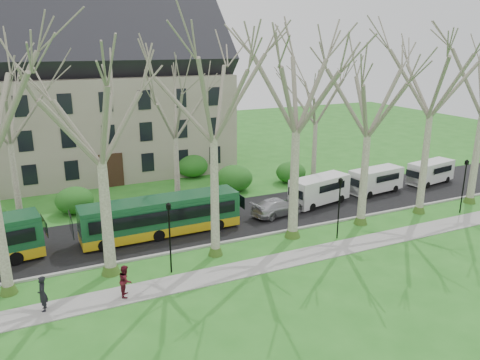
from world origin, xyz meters
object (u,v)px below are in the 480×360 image
(van_a, at_px, (319,191))
(van_c, at_px, (431,173))
(van_b, at_px, (376,181))
(sedan, at_px, (278,207))
(pedestrian_a, at_px, (42,294))
(bus_follow, at_px, (161,216))
(pedestrian_b, at_px, (126,281))

(van_a, distance_m, van_c, 13.12)
(van_b, bearing_deg, sedan, -179.96)
(van_a, xyz_separation_m, pedestrian_a, (-21.94, -7.75, -0.24))
(bus_follow, bearing_deg, van_c, 1.81)
(bus_follow, bearing_deg, pedestrian_a, -140.24)
(bus_follow, distance_m, van_a, 13.79)
(bus_follow, height_order, van_a, bus_follow)
(sedan, height_order, pedestrian_a, pedestrian_a)
(bus_follow, xyz_separation_m, sedan, (9.39, -0.03, -0.72))
(pedestrian_b, bearing_deg, van_c, -57.79)
(bus_follow, distance_m, van_c, 26.92)
(van_a, bearing_deg, van_c, -9.57)
(sedan, bearing_deg, bus_follow, 78.66)
(pedestrian_a, bearing_deg, pedestrian_b, 91.47)
(sedan, height_order, pedestrian_b, pedestrian_b)
(bus_follow, relative_size, sedan, 2.41)
(sedan, distance_m, van_a, 4.48)
(van_b, bearing_deg, van_a, 177.59)
(pedestrian_a, relative_size, pedestrian_b, 1.06)
(van_b, xyz_separation_m, van_c, (6.73, 0.06, -0.04))
(van_c, xyz_separation_m, pedestrian_b, (-30.95, -8.57, -0.20))
(sedan, xyz_separation_m, pedestrian_a, (-17.56, -6.97, 0.27))
(bus_follow, relative_size, van_c, 2.24)
(van_c, bearing_deg, pedestrian_a, -176.04)
(sedan, distance_m, van_c, 17.55)
(sedan, relative_size, van_a, 0.85)
(van_b, bearing_deg, pedestrian_a, -170.31)
(sedan, height_order, van_b, van_b)
(van_b, relative_size, van_c, 1.03)
(van_b, distance_m, pedestrian_b, 25.66)
(van_c, relative_size, pedestrian_a, 2.65)
(bus_follow, distance_m, van_b, 20.19)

